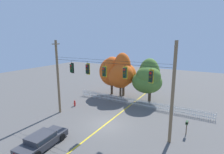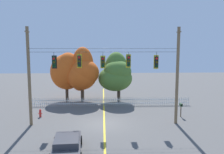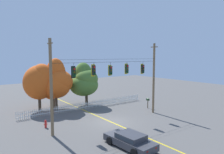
{
  "view_description": "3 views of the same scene",
  "coord_description": "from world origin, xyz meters",
  "px_view_note": "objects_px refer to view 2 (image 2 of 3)",
  "views": [
    {
      "loc": [
        9.18,
        -14.73,
        8.81
      ],
      "look_at": [
        0.42,
        0.68,
        5.06
      ],
      "focal_mm": 28.45,
      "sensor_mm": 36.0,
      "label": 1
    },
    {
      "loc": [
        -0.13,
        -21.73,
        7.26
      ],
      "look_at": [
        0.75,
        1.01,
        4.21
      ],
      "focal_mm": 39.51,
      "sensor_mm": 36.0,
      "label": 2
    },
    {
      "loc": [
        -13.1,
        -18.04,
        7.23
      ],
      "look_at": [
        0.64,
        0.74,
        4.87
      ],
      "focal_mm": 33.62,
      "sensor_mm": 36.0,
      "label": 3
    }
  ],
  "objects_px": {
    "traffic_signal_southbound_primary": "(79,61)",
    "autumn_maple_far_west": "(116,74)",
    "traffic_signal_eastbound_side": "(103,62)",
    "autumn_maple_near_fence": "(68,70)",
    "traffic_signal_northbound_secondary": "(156,62)",
    "fire_hydrant": "(40,113)",
    "roadside_mailbox": "(181,106)",
    "autumn_oak_far_east": "(83,72)",
    "parked_car": "(67,145)",
    "traffic_signal_westbound_side": "(129,61)",
    "autumn_maple_mid": "(82,73)",
    "traffic_signal_northbound_primary": "(54,62)"
  },
  "relations": [
    {
      "from": "traffic_signal_eastbound_side",
      "to": "traffic_signal_northbound_secondary",
      "type": "xyz_separation_m",
      "value": [
        4.77,
        0.0,
        -0.01
      ]
    },
    {
      "from": "traffic_signal_westbound_side",
      "to": "autumn_oak_far_east",
      "type": "xyz_separation_m",
      "value": [
        -4.74,
        8.69,
        -1.96
      ]
    },
    {
      "from": "autumn_maple_far_west",
      "to": "fire_hydrant",
      "type": "distance_m",
      "value": 10.67
    },
    {
      "from": "autumn_maple_near_fence",
      "to": "autumn_maple_far_west",
      "type": "bearing_deg",
      "value": -6.87
    },
    {
      "from": "traffic_signal_northbound_primary",
      "to": "traffic_signal_eastbound_side",
      "type": "xyz_separation_m",
      "value": [
        4.27,
        -0.0,
        -0.01
      ]
    },
    {
      "from": "autumn_oak_far_east",
      "to": "parked_car",
      "type": "height_order",
      "value": "autumn_oak_far_east"
    },
    {
      "from": "traffic_signal_northbound_secondary",
      "to": "autumn_maple_mid",
      "type": "height_order",
      "value": "traffic_signal_northbound_secondary"
    },
    {
      "from": "autumn_maple_near_fence",
      "to": "autumn_maple_mid",
      "type": "bearing_deg",
      "value": 0.38
    },
    {
      "from": "traffic_signal_southbound_primary",
      "to": "autumn_maple_far_west",
      "type": "xyz_separation_m",
      "value": [
        3.74,
        8.85,
        -2.28
      ]
    },
    {
      "from": "autumn_maple_far_west",
      "to": "fire_hydrant",
      "type": "relative_size",
      "value": 7.81
    },
    {
      "from": "autumn_oak_far_east",
      "to": "fire_hydrant",
      "type": "height_order",
      "value": "autumn_oak_far_east"
    },
    {
      "from": "traffic_signal_southbound_primary",
      "to": "traffic_signal_northbound_secondary",
      "type": "height_order",
      "value": "same"
    },
    {
      "from": "autumn_maple_near_fence",
      "to": "autumn_oak_far_east",
      "type": "bearing_deg",
      "value": -24.06
    },
    {
      "from": "traffic_signal_eastbound_side",
      "to": "autumn_maple_far_west",
      "type": "bearing_deg",
      "value": 79.35
    },
    {
      "from": "traffic_signal_eastbound_side",
      "to": "traffic_signal_westbound_side",
      "type": "bearing_deg",
      "value": 0.01
    },
    {
      "from": "traffic_signal_southbound_primary",
      "to": "autumn_maple_mid",
      "type": "height_order",
      "value": "traffic_signal_southbound_primary"
    },
    {
      "from": "roadside_mailbox",
      "to": "traffic_signal_eastbound_side",
      "type": "bearing_deg",
      "value": -165.61
    },
    {
      "from": "autumn_maple_mid",
      "to": "autumn_oak_far_east",
      "type": "xyz_separation_m",
      "value": [
        0.22,
        -0.91,
        0.24
      ]
    },
    {
      "from": "traffic_signal_westbound_side",
      "to": "fire_hydrant",
      "type": "bearing_deg",
      "value": 164.01
    },
    {
      "from": "autumn_oak_far_east",
      "to": "parked_car",
      "type": "bearing_deg",
      "value": -89.88
    },
    {
      "from": "traffic_signal_westbound_side",
      "to": "autumn_oak_far_east",
      "type": "distance_m",
      "value": 10.09
    },
    {
      "from": "autumn_maple_mid",
      "to": "autumn_maple_far_west",
      "type": "bearing_deg",
      "value": -9.82
    },
    {
      "from": "traffic_signal_eastbound_side",
      "to": "autumn_maple_near_fence",
      "type": "bearing_deg",
      "value": 115.01
    },
    {
      "from": "autumn_maple_mid",
      "to": "traffic_signal_northbound_secondary",
      "type": "bearing_deg",
      "value": -52.2
    },
    {
      "from": "traffic_signal_eastbound_side",
      "to": "fire_hydrant",
      "type": "height_order",
      "value": "traffic_signal_eastbound_side"
    },
    {
      "from": "traffic_signal_northbound_secondary",
      "to": "roadside_mailbox",
      "type": "relative_size",
      "value": 1.09
    },
    {
      "from": "traffic_signal_southbound_primary",
      "to": "traffic_signal_westbound_side",
      "type": "distance_m",
      "value": 4.35
    },
    {
      "from": "autumn_maple_near_fence",
      "to": "autumn_maple_mid",
      "type": "relative_size",
      "value": 1.07
    },
    {
      "from": "traffic_signal_northbound_secondary",
      "to": "fire_hydrant",
      "type": "distance_m",
      "value": 12.5
    },
    {
      "from": "traffic_signal_westbound_side",
      "to": "autumn_maple_far_west",
      "type": "relative_size",
      "value": 0.22
    },
    {
      "from": "autumn_oak_far_east",
      "to": "autumn_maple_far_west",
      "type": "relative_size",
      "value": 1.1
    },
    {
      "from": "autumn_oak_far_east",
      "to": "autumn_maple_far_west",
      "type": "distance_m",
      "value": 4.14
    },
    {
      "from": "traffic_signal_northbound_primary",
      "to": "parked_car",
      "type": "height_order",
      "value": "traffic_signal_northbound_primary"
    },
    {
      "from": "traffic_signal_northbound_primary",
      "to": "autumn_maple_near_fence",
      "type": "distance_m",
      "value": 9.74
    },
    {
      "from": "parked_car",
      "to": "roadside_mailbox",
      "type": "bearing_deg",
      "value": 38.03
    },
    {
      "from": "autumn_maple_near_fence",
      "to": "fire_hydrant",
      "type": "height_order",
      "value": "autumn_maple_near_fence"
    },
    {
      "from": "traffic_signal_northbound_primary",
      "to": "autumn_maple_far_west",
      "type": "height_order",
      "value": "traffic_signal_northbound_primary"
    },
    {
      "from": "autumn_maple_near_fence",
      "to": "fire_hydrant",
      "type": "distance_m",
      "value": 8.18
    },
    {
      "from": "autumn_maple_near_fence",
      "to": "roadside_mailbox",
      "type": "height_order",
      "value": "autumn_maple_near_fence"
    },
    {
      "from": "autumn_maple_near_fence",
      "to": "autumn_oak_far_east",
      "type": "xyz_separation_m",
      "value": [
        2.01,
        -0.9,
        -0.15
      ]
    },
    {
      "from": "autumn_oak_far_east",
      "to": "traffic_signal_northbound_secondary",
      "type": "bearing_deg",
      "value": -50.24
    },
    {
      "from": "traffic_signal_westbound_side",
      "to": "traffic_signal_southbound_primary",
      "type": "bearing_deg",
      "value": 180.0
    },
    {
      "from": "traffic_signal_northbound_secondary",
      "to": "autumn_maple_far_west",
      "type": "distance_m",
      "value": 9.62
    },
    {
      "from": "autumn_maple_mid",
      "to": "fire_hydrant",
      "type": "relative_size",
      "value": 7.2
    },
    {
      "from": "fire_hydrant",
      "to": "traffic_signal_northbound_primary",
      "type": "bearing_deg",
      "value": -50.59
    },
    {
      "from": "traffic_signal_westbound_side",
      "to": "autumn_maple_mid",
      "type": "distance_m",
      "value": 11.02
    },
    {
      "from": "traffic_signal_northbound_primary",
      "to": "traffic_signal_southbound_primary",
      "type": "xyz_separation_m",
      "value": [
        2.2,
        0.0,
        0.08
      ]
    },
    {
      "from": "roadside_mailbox",
      "to": "autumn_oak_far_east",
      "type": "bearing_deg",
      "value": 146.92
    },
    {
      "from": "autumn_maple_near_fence",
      "to": "roadside_mailbox",
      "type": "xyz_separation_m",
      "value": [
        12.28,
        -7.59,
        -2.83
      ]
    },
    {
      "from": "traffic_signal_southbound_primary",
      "to": "autumn_maple_near_fence",
      "type": "xyz_separation_m",
      "value": [
        -2.4,
        9.59,
        -1.81
      ]
    }
  ]
}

